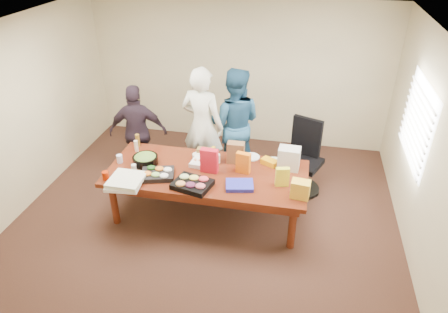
% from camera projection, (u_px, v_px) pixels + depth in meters
% --- Properties ---
extents(floor, '(5.50, 5.00, 0.02)m').
position_uv_depth(floor, '(208.00, 214.00, 6.05)').
color(floor, '#47301E').
rests_on(floor, ground).
extents(ceiling, '(5.50, 5.00, 0.02)m').
position_uv_depth(ceiling, '(203.00, 29.00, 4.66)').
color(ceiling, white).
rests_on(ceiling, wall_back).
extents(wall_back, '(5.50, 0.04, 2.70)m').
position_uv_depth(wall_back, '(238.00, 73.00, 7.46)').
color(wall_back, beige).
rests_on(wall_back, floor).
extents(wall_front, '(5.50, 0.04, 2.70)m').
position_uv_depth(wall_front, '(131.00, 274.00, 3.25)').
color(wall_front, beige).
rests_on(wall_front, floor).
extents(wall_left, '(0.04, 5.00, 2.70)m').
position_uv_depth(wall_left, '(21.00, 116.00, 5.84)').
color(wall_left, beige).
rests_on(wall_left, floor).
extents(wall_right, '(0.04, 5.00, 2.70)m').
position_uv_depth(wall_right, '(427.00, 155.00, 4.87)').
color(wall_right, beige).
rests_on(wall_right, floor).
extents(window_panel, '(0.03, 1.40, 1.10)m').
position_uv_depth(window_panel, '(417.00, 122.00, 5.31)').
color(window_panel, white).
rests_on(window_panel, wall_right).
extents(window_blinds, '(0.04, 1.36, 1.00)m').
position_uv_depth(window_blinds, '(414.00, 122.00, 5.32)').
color(window_blinds, beige).
rests_on(window_blinds, wall_right).
extents(conference_table, '(2.80, 1.20, 0.75)m').
position_uv_depth(conference_table, '(207.00, 193.00, 5.85)').
color(conference_table, '#4C1C0F').
rests_on(conference_table, floor).
extents(office_chair, '(0.76, 0.76, 1.14)m').
position_uv_depth(office_chair, '(304.00, 160.00, 6.28)').
color(office_chair, black).
rests_on(office_chair, floor).
extents(person_center, '(0.79, 0.60, 1.94)m').
position_uv_depth(person_center, '(202.00, 126.00, 6.41)').
color(person_center, silver).
rests_on(person_center, floor).
extents(person_right, '(0.95, 0.76, 1.87)m').
position_uv_depth(person_right, '(234.00, 124.00, 6.57)').
color(person_right, '#225175').
rests_on(person_right, floor).
extents(person_left, '(1.00, 0.58, 1.60)m').
position_uv_depth(person_left, '(138.00, 132.00, 6.60)').
color(person_left, black).
rests_on(person_left, floor).
extents(veggie_tray, '(0.51, 0.45, 0.07)m').
position_uv_depth(veggie_tray, '(158.00, 174.00, 5.54)').
color(veggie_tray, black).
rests_on(veggie_tray, conference_table).
extents(fruit_tray, '(0.56, 0.48, 0.07)m').
position_uv_depth(fruit_tray, '(192.00, 184.00, 5.33)').
color(fruit_tray, black).
rests_on(fruit_tray, conference_table).
extents(sheet_cake, '(0.39, 0.31, 0.06)m').
position_uv_depth(sheet_cake, '(204.00, 163.00, 5.80)').
color(sheet_cake, white).
rests_on(sheet_cake, conference_table).
extents(salad_bowl, '(0.39, 0.39, 0.12)m').
position_uv_depth(salad_bowl, '(145.00, 160.00, 5.82)').
color(salad_bowl, black).
rests_on(salad_bowl, conference_table).
extents(chip_bag_blue, '(0.41, 0.34, 0.05)m').
position_uv_depth(chip_bag_blue, '(240.00, 185.00, 5.33)').
color(chip_bag_blue, '#272BB5').
rests_on(chip_bag_blue, conference_table).
extents(chip_bag_red, '(0.25, 0.12, 0.35)m').
position_uv_depth(chip_bag_red, '(209.00, 161.00, 5.58)').
color(chip_bag_red, red).
rests_on(chip_bag_red, conference_table).
extents(chip_bag_yellow, '(0.19, 0.11, 0.27)m').
position_uv_depth(chip_bag_yellow, '(282.00, 177.00, 5.31)').
color(chip_bag_yellow, yellow).
rests_on(chip_bag_yellow, conference_table).
extents(chip_bag_orange, '(0.21, 0.12, 0.31)m').
position_uv_depth(chip_bag_orange, '(243.00, 163.00, 5.57)').
color(chip_bag_orange, orange).
rests_on(chip_bag_orange, conference_table).
extents(mayo_jar, '(0.10, 0.10, 0.14)m').
position_uv_depth(mayo_jar, '(217.00, 158.00, 5.84)').
color(mayo_jar, silver).
rests_on(mayo_jar, conference_table).
extents(mustard_bottle, '(0.07, 0.07, 0.17)m').
position_uv_depth(mustard_bottle, '(214.00, 152.00, 5.97)').
color(mustard_bottle, gold).
rests_on(mustard_bottle, conference_table).
extents(dressing_bottle, '(0.06, 0.06, 0.20)m').
position_uv_depth(dressing_bottle, '(138.00, 140.00, 6.25)').
color(dressing_bottle, brown).
rests_on(dressing_bottle, conference_table).
extents(ranch_bottle, '(0.06, 0.06, 0.18)m').
position_uv_depth(ranch_bottle, '(136.00, 146.00, 6.11)').
color(ranch_bottle, beige).
rests_on(ranch_bottle, conference_table).
extents(banana_bunch, '(0.27, 0.23, 0.08)m').
position_uv_depth(banana_bunch, '(269.00, 162.00, 5.81)').
color(banana_bunch, orange).
rests_on(banana_bunch, conference_table).
extents(bread_loaf, '(0.27, 0.12, 0.11)m').
position_uv_depth(bread_loaf, '(206.00, 152.00, 6.03)').
color(bread_loaf, brown).
rests_on(bread_loaf, conference_table).
extents(kraft_bag, '(0.25, 0.15, 0.32)m').
position_uv_depth(kraft_bag, '(236.00, 153.00, 5.80)').
color(kraft_bag, brown).
rests_on(kraft_bag, conference_table).
extents(red_cup, '(0.11, 0.11, 0.12)m').
position_uv_depth(red_cup, '(106.00, 176.00, 5.47)').
color(red_cup, '#A62000').
rests_on(red_cup, conference_table).
extents(clear_cup_a, '(0.09, 0.09, 0.10)m').
position_uv_depth(clear_cup_a, '(134.00, 168.00, 5.66)').
color(clear_cup_a, silver).
rests_on(clear_cup_a, conference_table).
extents(clear_cup_b, '(0.11, 0.11, 0.12)m').
position_uv_depth(clear_cup_b, '(120.00, 159.00, 5.85)').
color(clear_cup_b, silver).
rests_on(clear_cup_b, conference_table).
extents(pizza_box_lower, '(0.47, 0.47, 0.05)m').
position_uv_depth(pizza_box_lower, '(125.00, 183.00, 5.38)').
color(pizza_box_lower, white).
rests_on(pizza_box_lower, conference_table).
extents(pizza_box_upper, '(0.44, 0.44, 0.05)m').
position_uv_depth(pizza_box_upper, '(126.00, 180.00, 5.35)').
color(pizza_box_upper, silver).
rests_on(pizza_box_upper, pizza_box_lower).
extents(plate_a, '(0.27, 0.27, 0.01)m').
position_uv_depth(plate_a, '(274.00, 162.00, 5.88)').
color(plate_a, silver).
rests_on(plate_a, conference_table).
extents(plate_b, '(0.28, 0.28, 0.02)m').
position_uv_depth(plate_b, '(251.00, 157.00, 6.00)').
color(plate_b, white).
rests_on(plate_b, conference_table).
extents(dip_bowl_a, '(0.19, 0.19, 0.07)m').
position_uv_depth(dip_bowl_a, '(236.00, 157.00, 5.94)').
color(dip_bowl_a, white).
rests_on(dip_bowl_a, conference_table).
extents(dip_bowl_b, '(0.16, 0.16, 0.06)m').
position_uv_depth(dip_bowl_b, '(197.00, 156.00, 5.99)').
color(dip_bowl_b, silver).
rests_on(dip_bowl_b, conference_table).
extents(grocery_bag_white, '(0.31, 0.23, 0.32)m').
position_uv_depth(grocery_bag_white, '(289.00, 158.00, 5.66)').
color(grocery_bag_white, silver).
rests_on(grocery_bag_white, conference_table).
extents(grocery_bag_yellow, '(0.25, 0.19, 0.24)m').
position_uv_depth(grocery_bag_yellow, '(300.00, 189.00, 5.09)').
color(grocery_bag_yellow, yellow).
rests_on(grocery_bag_yellow, conference_table).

